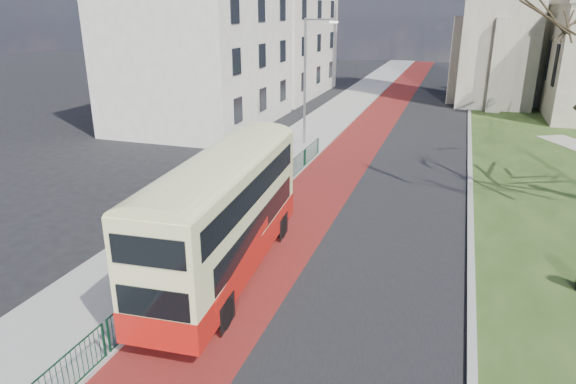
% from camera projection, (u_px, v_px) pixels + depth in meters
% --- Properties ---
extents(ground, '(160.00, 160.00, 0.00)m').
position_uv_depth(ground, '(279.00, 283.00, 17.14)').
color(ground, black).
rests_on(ground, ground).
extents(road_carriageway, '(9.00, 120.00, 0.01)m').
position_uv_depth(road_carriageway, '(398.00, 145.00, 34.57)').
color(road_carriageway, black).
rests_on(road_carriageway, ground).
extents(bus_lane, '(3.40, 120.00, 0.01)m').
position_uv_depth(bus_lane, '(358.00, 142.00, 35.37)').
color(bus_lane, '#591414').
rests_on(bus_lane, ground).
extents(pavement_west, '(4.00, 120.00, 0.12)m').
position_uv_depth(pavement_west, '(306.00, 137.00, 36.48)').
color(pavement_west, gray).
rests_on(pavement_west, ground).
extents(kerb_west, '(0.25, 120.00, 0.13)m').
position_uv_depth(kerb_west, '(333.00, 139.00, 35.89)').
color(kerb_west, '#999993').
rests_on(kerb_west, ground).
extents(kerb_east, '(0.25, 80.00, 0.13)m').
position_uv_depth(kerb_east, '(470.00, 142.00, 34.98)').
color(kerb_east, '#999993').
rests_on(kerb_east, ground).
extents(pedestrian_railing, '(0.07, 24.00, 1.12)m').
position_uv_depth(pedestrian_railing, '(244.00, 214.00, 21.41)').
color(pedestrian_railing, '#0C3621').
rests_on(pedestrian_railing, ground).
extents(street_block_near, '(10.30, 14.30, 13.00)m').
position_uv_depth(street_block_near, '(200.00, 39.00, 38.76)').
color(street_block_near, beige).
rests_on(street_block_near, ground).
extents(street_block_far, '(10.30, 16.30, 11.50)m').
position_uv_depth(street_block_far, '(272.00, 38.00, 53.32)').
color(street_block_far, beige).
rests_on(street_block_far, ground).
extents(streetlamp, '(2.13, 0.18, 8.00)m').
position_uv_depth(streetlamp, '(307.00, 76.00, 32.97)').
color(streetlamp, gray).
rests_on(streetlamp, pavement_west).
extents(bus, '(3.02, 10.06, 4.15)m').
position_uv_depth(bus, '(224.00, 210.00, 16.93)').
color(bus, '#AA150F').
rests_on(bus, ground).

